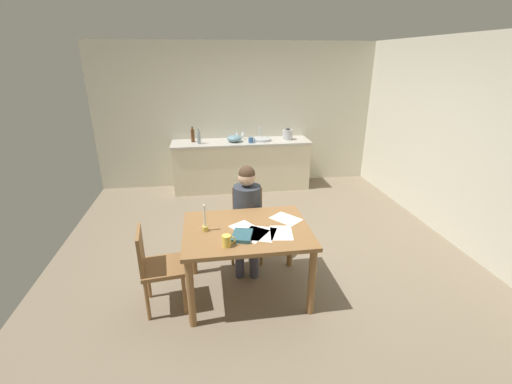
{
  "coord_description": "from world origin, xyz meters",
  "views": [
    {
      "loc": [
        -0.65,
        -3.86,
        2.32
      ],
      "look_at": [
        -0.09,
        -0.17,
        0.85
      ],
      "focal_mm": 24.03,
      "sensor_mm": 36.0,
      "label": 1
    }
  ],
  "objects_px": {
    "chair_at_table": "(247,220)",
    "sink_unit": "(261,139)",
    "mixing_bowl": "(235,138)",
    "wine_glass_near_sink": "(243,133)",
    "person_seated": "(247,210)",
    "bottle_oil": "(193,135)",
    "bottle_vinegar": "(199,138)",
    "stovetop_kettle": "(288,134)",
    "dining_table": "(247,238)",
    "teacup_on_counter": "(251,140)",
    "candlestick": "(205,224)",
    "chair_side_empty": "(156,265)",
    "book_magazine": "(242,236)",
    "wine_glass_by_kettle": "(237,134)"
  },
  "relations": [
    {
      "from": "person_seated",
      "to": "mixing_bowl",
      "type": "relative_size",
      "value": 4.49
    },
    {
      "from": "chair_at_table",
      "to": "stovetop_kettle",
      "type": "distance_m",
      "value": 2.67
    },
    {
      "from": "candlestick",
      "to": "sink_unit",
      "type": "relative_size",
      "value": 0.76
    },
    {
      "from": "dining_table",
      "to": "teacup_on_counter",
      "type": "height_order",
      "value": "teacup_on_counter"
    },
    {
      "from": "sink_unit",
      "to": "teacup_on_counter",
      "type": "xyz_separation_m",
      "value": [
        -0.21,
        -0.15,
        0.02
      ]
    },
    {
      "from": "candlestick",
      "to": "wine_glass_by_kettle",
      "type": "bearing_deg",
      "value": 78.89
    },
    {
      "from": "sink_unit",
      "to": "wine_glass_by_kettle",
      "type": "distance_m",
      "value": 0.46
    },
    {
      "from": "book_magazine",
      "to": "wine_glass_near_sink",
      "type": "height_order",
      "value": "wine_glass_near_sink"
    },
    {
      "from": "chair_side_empty",
      "to": "wine_glass_near_sink",
      "type": "distance_m",
      "value": 3.62
    },
    {
      "from": "dining_table",
      "to": "candlestick",
      "type": "bearing_deg",
      "value": 177.94
    },
    {
      "from": "candlestick",
      "to": "book_magazine",
      "type": "xyz_separation_m",
      "value": [
        0.34,
        -0.18,
        -0.06
      ]
    },
    {
      "from": "chair_at_table",
      "to": "wine_glass_near_sink",
      "type": "distance_m",
      "value": 2.61
    },
    {
      "from": "stovetop_kettle",
      "to": "bottle_vinegar",
      "type": "bearing_deg",
      "value": -176.74
    },
    {
      "from": "dining_table",
      "to": "teacup_on_counter",
      "type": "relative_size",
      "value": 10.2
    },
    {
      "from": "dining_table",
      "to": "chair_side_empty",
      "type": "height_order",
      "value": "chair_side_empty"
    },
    {
      "from": "chair_at_table",
      "to": "bottle_oil",
      "type": "height_order",
      "value": "bottle_oil"
    },
    {
      "from": "dining_table",
      "to": "bottle_vinegar",
      "type": "bearing_deg",
      "value": 98.74
    },
    {
      "from": "bottle_vinegar",
      "to": "wine_glass_near_sink",
      "type": "height_order",
      "value": "bottle_vinegar"
    },
    {
      "from": "dining_table",
      "to": "book_magazine",
      "type": "relative_size",
      "value": 5.09
    },
    {
      "from": "dining_table",
      "to": "wine_glass_near_sink",
      "type": "xyz_separation_m",
      "value": [
        0.34,
        3.26,
        0.37
      ]
    },
    {
      "from": "bottle_vinegar",
      "to": "wine_glass_near_sink",
      "type": "xyz_separation_m",
      "value": [
        0.81,
        0.24,
        -0.0
      ]
    },
    {
      "from": "person_seated",
      "to": "bottle_oil",
      "type": "distance_m",
      "value": 2.71
    },
    {
      "from": "bottle_oil",
      "to": "candlestick",
      "type": "bearing_deg",
      "value": -86.98
    },
    {
      "from": "sink_unit",
      "to": "book_magazine",
      "type": "bearing_deg",
      "value": -102.48
    },
    {
      "from": "chair_side_empty",
      "to": "book_magazine",
      "type": "distance_m",
      "value": 0.87
    },
    {
      "from": "candlestick",
      "to": "sink_unit",
      "type": "bearing_deg",
      "value": 71.02
    },
    {
      "from": "book_magazine",
      "to": "bottle_oil",
      "type": "distance_m",
      "value": 3.4
    },
    {
      "from": "stovetop_kettle",
      "to": "wine_glass_by_kettle",
      "type": "height_order",
      "value": "stovetop_kettle"
    },
    {
      "from": "dining_table",
      "to": "bottle_oil",
      "type": "distance_m",
      "value": 3.25
    },
    {
      "from": "chair_at_table",
      "to": "stovetop_kettle",
      "type": "relative_size",
      "value": 3.92
    },
    {
      "from": "bottle_oil",
      "to": "bottle_vinegar",
      "type": "bearing_deg",
      "value": -56.65
    },
    {
      "from": "dining_table",
      "to": "sink_unit",
      "type": "distance_m",
      "value": 3.2
    },
    {
      "from": "stovetop_kettle",
      "to": "teacup_on_counter",
      "type": "height_order",
      "value": "stovetop_kettle"
    },
    {
      "from": "person_seated",
      "to": "dining_table",
      "type": "bearing_deg",
      "value": -97.57
    },
    {
      "from": "bottle_vinegar",
      "to": "wine_glass_near_sink",
      "type": "relative_size",
      "value": 1.69
    },
    {
      "from": "wine_glass_near_sink",
      "to": "teacup_on_counter",
      "type": "xyz_separation_m",
      "value": [
        0.11,
        -0.3,
        -0.06
      ]
    },
    {
      "from": "person_seated",
      "to": "chair_side_empty",
      "type": "xyz_separation_m",
      "value": [
        -0.96,
        -0.67,
        -0.2
      ]
    },
    {
      "from": "mixing_bowl",
      "to": "wine_glass_near_sink",
      "type": "relative_size",
      "value": 1.73
    },
    {
      "from": "chair_side_empty",
      "to": "teacup_on_counter",
      "type": "distance_m",
      "value": 3.38
    },
    {
      "from": "stovetop_kettle",
      "to": "chair_side_empty",
      "type": "bearing_deg",
      "value": -122.38
    },
    {
      "from": "candlestick",
      "to": "sink_unit",
      "type": "distance_m",
      "value": 3.28
    },
    {
      "from": "mixing_bowl",
      "to": "stovetop_kettle",
      "type": "height_order",
      "value": "stovetop_kettle"
    },
    {
      "from": "chair_side_empty",
      "to": "chair_at_table",
      "type": "bearing_deg",
      "value": 40.03
    },
    {
      "from": "person_seated",
      "to": "sink_unit",
      "type": "xyz_separation_m",
      "value": [
        0.59,
        2.55,
        0.24
      ]
    },
    {
      "from": "sink_unit",
      "to": "wine_glass_near_sink",
      "type": "relative_size",
      "value": 2.34
    },
    {
      "from": "person_seated",
      "to": "sink_unit",
      "type": "height_order",
      "value": "person_seated"
    },
    {
      "from": "dining_table",
      "to": "stovetop_kettle",
      "type": "distance_m",
      "value": 3.34
    },
    {
      "from": "chair_at_table",
      "to": "sink_unit",
      "type": "bearing_deg",
      "value": 76.67
    },
    {
      "from": "candlestick",
      "to": "bottle_vinegar",
      "type": "bearing_deg",
      "value": 91.15
    },
    {
      "from": "book_magazine",
      "to": "dining_table",
      "type": "bearing_deg",
      "value": 84.78
    }
  ]
}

